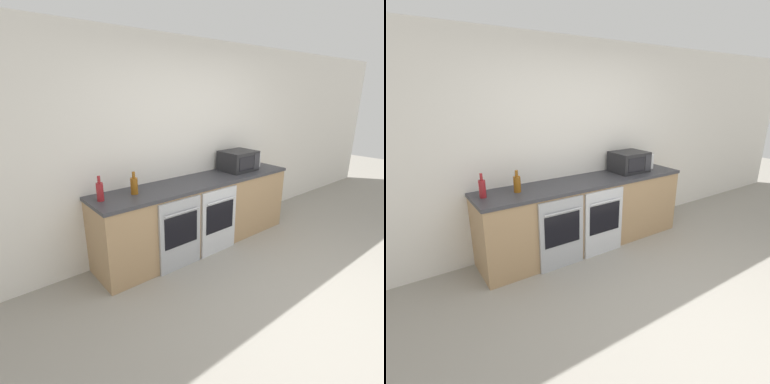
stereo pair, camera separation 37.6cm
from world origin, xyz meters
TOP-DOWN VIEW (x-y plane):
  - ground_plane at (0.00, 0.00)m, footprint 16.00×16.00m
  - wall_back at (0.00, 2.00)m, footprint 10.00×0.06m
  - counter_back at (0.00, 1.67)m, footprint 2.83×0.62m
  - oven_left at (-0.54, 1.36)m, footprint 0.56×0.06m
  - oven_right at (0.06, 1.36)m, footprint 0.56×0.06m
  - microwave at (0.76, 1.72)m, footprint 0.47×0.40m
  - bottle_red at (-1.28, 1.72)m, footprint 0.07×0.07m
  - bottle_amber at (-0.91, 1.70)m, footprint 0.08×0.08m
  - kettle at (1.13, 1.71)m, footprint 0.14×0.14m

SIDE VIEW (x-z plane):
  - ground_plane at x=0.00m, z-range 0.00..0.00m
  - oven_left at x=-0.54m, z-range 0.01..0.85m
  - oven_right at x=0.06m, z-range 0.01..0.85m
  - counter_back at x=0.00m, z-range 0.00..0.90m
  - bottle_amber at x=-0.91m, z-range 0.88..1.13m
  - bottle_red at x=-1.28m, z-range 0.87..1.14m
  - kettle at x=1.13m, z-range 0.90..1.12m
  - microwave at x=0.76m, z-range 0.90..1.18m
  - wall_back at x=0.00m, z-range 0.00..2.60m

